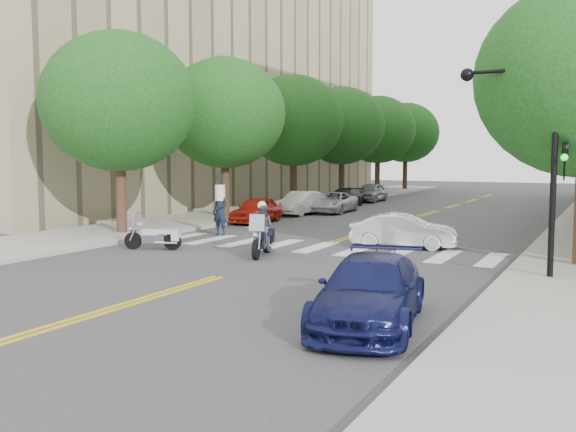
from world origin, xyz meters
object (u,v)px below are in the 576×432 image
Objects in this scene: motorcycle_police at (262,231)px; convertible at (403,231)px; officer_standing at (220,211)px; motorcycle_parked at (158,237)px; sedan_blue at (370,292)px.

motorcycle_police is 5.37m from convertible.
motorcycle_police is 1.08× the size of officer_standing.
motorcycle_police is at bearing -34.58° from officer_standing.
officer_standing is (-4.25, 3.90, 0.21)m from motorcycle_police.
motorcycle_parked is (-3.99, -0.53, -0.35)m from motorcycle_police.
officer_standing is 0.54× the size of convertible.
motorcycle_parked is at bearing -8.79° from motorcycle_police.
motorcycle_parked is 0.43× the size of sedan_blue.
motorcycle_police is 1.11× the size of motorcycle_parked.
motorcycle_police reaches higher than convertible.
officer_standing is 0.44× the size of sedan_blue.
officer_standing reaches higher than sedan_blue.
motorcycle_police is 0.59× the size of convertible.
motorcycle_police is 9.19m from sedan_blue.
sedan_blue is (6.27, -6.73, -0.15)m from motorcycle_police.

